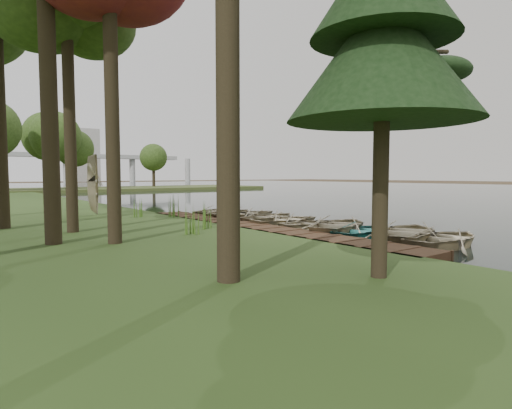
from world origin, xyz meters
TOP-DOWN VIEW (x-y plane):
  - ground at (0.00, 0.00)m, footprint 300.00×300.00m
  - water at (30.00, 20.00)m, footprint 130.00×200.00m
  - boardwalk at (-1.60, 0.00)m, footprint 1.60×16.00m
  - peninsula at (8.00, 50.00)m, footprint 50.00×14.00m
  - far_trees at (4.67, 50.00)m, footprint 45.60×5.60m
  - bridge at (12.31, 120.00)m, footprint 95.90×4.00m
  - building_a at (30.00, 140.00)m, footprint 10.00×8.00m
  - rowboat_0 at (1.07, -6.74)m, footprint 3.54×2.58m
  - rowboat_1 at (1.21, -5.34)m, footprint 4.63×4.06m
  - rowboat_2 at (0.72, -3.77)m, footprint 3.42×2.68m
  - rowboat_3 at (0.93, -2.44)m, footprint 4.57×3.96m
  - rowboat_4 at (0.85, -1.07)m, footprint 3.50×2.79m
  - rowboat_5 at (0.71, 0.54)m, footprint 3.69×2.80m
  - rowboat_6 at (0.91, 2.02)m, footprint 3.98×3.22m
  - rowboat_7 at (0.77, 3.79)m, footprint 3.69×2.64m
  - rowboat_8 at (0.70, 5.08)m, footprint 4.12×3.53m
  - rowboat_9 at (0.83, 6.59)m, footprint 3.86×3.28m
  - stored_rowboat at (-5.33, 8.56)m, footprint 3.74×3.25m
  - pine_tree at (-4.88, -8.60)m, footprint 3.80×3.80m
  - reeds_0 at (-4.94, -0.77)m, footprint 0.60×0.60m
  - reeds_1 at (-3.63, 0.39)m, footprint 0.60×0.60m
  - reeds_2 at (-3.99, 6.19)m, footprint 0.60×0.60m
  - reeds_3 at (-2.60, 5.23)m, footprint 0.60×0.60m

SIDE VIEW (x-z plane):
  - ground at x=0.00m, z-range 0.00..0.00m
  - water at x=30.00m, z-range 0.00..0.05m
  - boardwalk at x=-1.60m, z-range 0.00..0.30m
  - peninsula at x=8.00m, z-range 0.00..0.45m
  - rowboat_2 at x=0.72m, z-range 0.05..0.70m
  - rowboat_4 at x=0.85m, z-range 0.05..0.70m
  - rowboat_9 at x=0.83m, z-range 0.05..0.73m
  - rowboat_5 at x=0.71m, z-range 0.05..0.77m
  - rowboat_0 at x=1.07m, z-range 0.05..0.77m
  - rowboat_8 at x=0.70m, z-range 0.05..0.77m
  - rowboat_6 at x=0.91m, z-range 0.05..0.78m
  - rowboat_7 at x=0.77m, z-range 0.05..0.81m
  - rowboat_3 at x=0.93m, z-range 0.05..0.84m
  - rowboat_1 at x=1.21m, z-range 0.05..0.85m
  - stored_rowboat at x=-5.33m, z-range 0.30..0.95m
  - reeds_2 at x=-3.99m, z-range 0.30..1.20m
  - reeds_1 at x=-3.63m, z-range 0.30..1.26m
  - reeds_0 at x=-4.94m, z-range 0.30..1.30m
  - reeds_3 at x=-2.60m, z-range 0.30..1.43m
  - pine_tree at x=-4.88m, z-range 1.36..9.59m
  - far_trees at x=4.67m, z-range 2.03..10.83m
  - bridge at x=12.31m, z-range 2.78..11.38m
  - building_a at x=30.00m, z-range 0.00..18.00m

